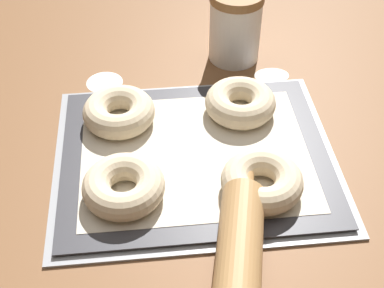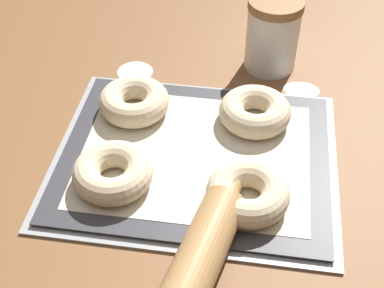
{
  "view_description": "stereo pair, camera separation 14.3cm",
  "coord_description": "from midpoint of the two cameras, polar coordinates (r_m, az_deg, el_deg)",
  "views": [
    {
      "loc": [
        -0.06,
        -0.59,
        0.58
      ],
      "look_at": [
        -0.0,
        -0.02,
        0.03
      ],
      "focal_mm": 50.0,
      "sensor_mm": 36.0,
      "label": 1
    },
    {
      "loc": [
        0.08,
        -0.59,
        0.58
      ],
      "look_at": [
        -0.0,
        -0.02,
        0.03
      ],
      "focal_mm": 50.0,
      "sensor_mm": 36.0,
      "label": 2
    }
  ],
  "objects": [
    {
      "name": "flour_patch_near",
      "position": [
        0.99,
        -13.48,
        6.16
      ],
      "size": [
        0.07,
        0.06,
        0.0
      ],
      "color": "white",
      "rests_on": "ground_plane"
    },
    {
      "name": "bagel_front_left",
      "position": [
        0.75,
        -12.76,
        -4.91
      ],
      "size": [
        0.12,
        0.12,
        0.04
      ],
      "color": "beige",
      "rests_on": "baking_mat"
    },
    {
      "name": "ground_plane",
      "position": [
        0.83,
        -4.69,
        -1.22
      ],
      "size": [
        2.8,
        2.8,
        0.0
      ],
      "primitive_type": "plane",
      "color": "brown"
    },
    {
      "name": "bagel_back_right",
      "position": [
        0.87,
        0.52,
        4.08
      ],
      "size": [
        0.12,
        0.12,
        0.04
      ],
      "color": "beige",
      "rests_on": "baking_mat"
    },
    {
      "name": "bagel_front_right",
      "position": [
        0.74,
        2.07,
        -4.49
      ],
      "size": [
        0.12,
        0.12,
        0.04
      ],
      "color": "beige",
      "rests_on": "baking_mat"
    },
    {
      "name": "baking_tray",
      "position": [
        0.82,
        -5.0,
        -1.82
      ],
      "size": [
        0.43,
        0.35,
        0.01
      ],
      "color": "#93969B",
      "rests_on": "ground_plane"
    },
    {
      "name": "flour_patch_far",
      "position": [
        0.98,
        4.4,
        7.06
      ],
      "size": [
        0.06,
        0.05,
        0.0
      ],
      "color": "white",
      "rests_on": "ground_plane"
    },
    {
      "name": "flour_canister",
      "position": [
        0.99,
        0.46,
        12.25
      ],
      "size": [
        0.1,
        0.1,
        0.13
      ],
      "color": "white",
      "rests_on": "ground_plane"
    },
    {
      "name": "baking_mat",
      "position": [
        0.81,
        -5.03,
        -1.56
      ],
      "size": [
        0.4,
        0.33,
        0.0
      ],
      "color": "#333338",
      "rests_on": "baking_tray"
    },
    {
      "name": "bagel_back_left",
      "position": [
        0.87,
        -12.51,
        3.0
      ],
      "size": [
        0.12,
        0.12,
        0.04
      ],
      "color": "beige",
      "rests_on": "baking_mat"
    }
  ]
}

